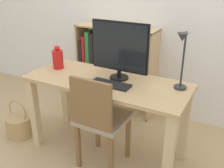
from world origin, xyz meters
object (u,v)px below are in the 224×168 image
(desk_lamp, at_px, (182,56))
(basket, at_px, (20,125))
(chair, at_px, (100,118))
(vase, at_px, (58,58))
(keyboard, at_px, (110,84))
(bookshelf, at_px, (102,66))
(monitor, at_px, (120,48))

(desk_lamp, bearing_deg, basket, -169.44)
(chair, bearing_deg, vase, 160.82)
(vase, relative_size, chair, 0.26)
(keyboard, distance_m, desk_lamp, 0.61)
(bookshelf, bearing_deg, chair, -60.72)
(keyboard, bearing_deg, chair, -100.23)
(desk_lamp, bearing_deg, bookshelf, 147.27)
(desk_lamp, height_order, chair, desk_lamp)
(keyboard, distance_m, vase, 0.65)
(chair, relative_size, bookshelf, 0.85)
(desk_lamp, bearing_deg, monitor, 178.74)
(chair, bearing_deg, keyboard, 83.29)
(monitor, xyz_separation_m, vase, (-0.63, -0.05, -0.17))
(vase, xyz_separation_m, chair, (0.61, -0.25, -0.35))
(vase, xyz_separation_m, basket, (-0.38, -0.25, -0.72))
(chair, distance_m, bookshelf, 1.16)
(vase, distance_m, bookshelf, 0.82)
(vase, relative_size, basket, 0.55)
(monitor, distance_m, desk_lamp, 0.53)
(keyboard, height_order, desk_lamp, desk_lamp)
(vase, bearing_deg, monitor, 4.73)
(monitor, distance_m, basket, 1.38)
(desk_lamp, distance_m, chair, 0.82)
(basket, bearing_deg, monitor, 16.40)
(keyboard, height_order, chair, chair)
(basket, bearing_deg, vase, 32.67)
(keyboard, relative_size, vase, 1.52)
(keyboard, xyz_separation_m, bookshelf, (-0.59, 0.87, -0.22))
(vase, bearing_deg, basket, -147.33)
(chair, distance_m, basket, 1.06)
(keyboard, height_order, vase, vase)
(keyboard, xyz_separation_m, desk_lamp, (0.52, 0.16, 0.28))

